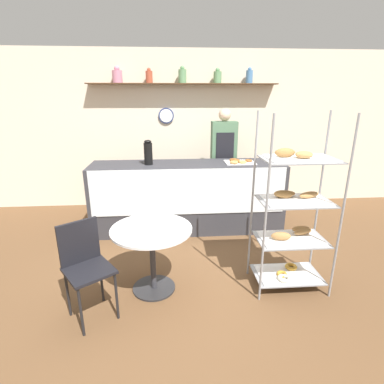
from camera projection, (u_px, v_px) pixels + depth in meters
ground_plane at (195, 277)px, 3.39m from camera, size 14.00×14.00×0.00m
back_wall at (183, 130)px, 5.33m from camera, size 10.00×0.30×2.70m
display_counter at (188, 197)px, 4.48m from camera, size 2.80×0.67×1.01m
pastry_rack at (293, 217)px, 3.02m from camera, size 0.75×0.48×1.82m
person_worker at (223, 159)px, 4.88m from camera, size 0.40×0.23×1.76m
cafe_table at (152, 243)px, 3.02m from camera, size 0.81×0.81×0.70m
cafe_chair at (84, 260)px, 2.67m from camera, size 0.53×0.53×0.90m
coffee_carafe at (148, 153)px, 4.23m from camera, size 0.12×0.12×0.35m
donut_tray_counter at (239, 162)px, 4.37m from camera, size 0.43×0.33×0.05m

